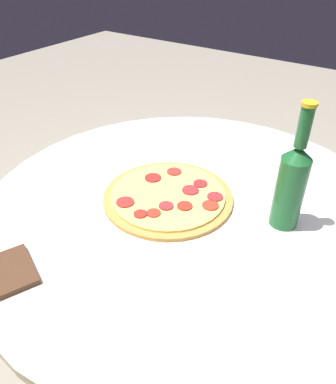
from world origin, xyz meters
name	(u,v)px	position (x,y,z in m)	size (l,w,h in m)	color
ground_plane	(183,370)	(0.00, 0.00, 0.00)	(8.00, 8.00, 0.00)	gray
table	(188,249)	(0.00, 0.00, 0.62)	(1.04, 1.04, 0.77)	white
pizza	(168,196)	(0.06, 0.01, 0.78)	(0.33, 0.33, 0.02)	#B77F3D
beer_bottle	(291,183)	(-0.22, -0.06, 0.88)	(0.06, 0.06, 0.30)	#195628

